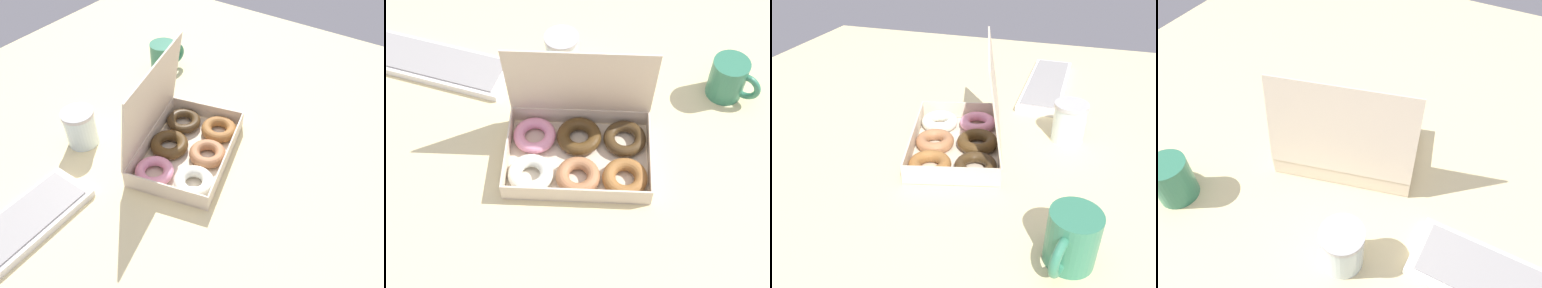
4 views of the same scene
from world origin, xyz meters
The scene contains 4 objects.
ground_plane centered at (0.00, 0.00, -1.00)cm, with size 180.00×180.00×2.00cm, color beige.
donut_box centered at (3.28, 2.70, 3.25)cm, with size 35.54×28.52×25.84cm.
coffee_mug centered at (31.70, 30.65, 5.22)cm, with size 12.35×8.58×10.19cm.
glass_jar centered at (-8.50, 27.63, 5.17)cm, with size 8.40×8.40×10.25cm.
Camera 4 is at (-25.17, 56.19, 69.00)cm, focal length 35.00 mm.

